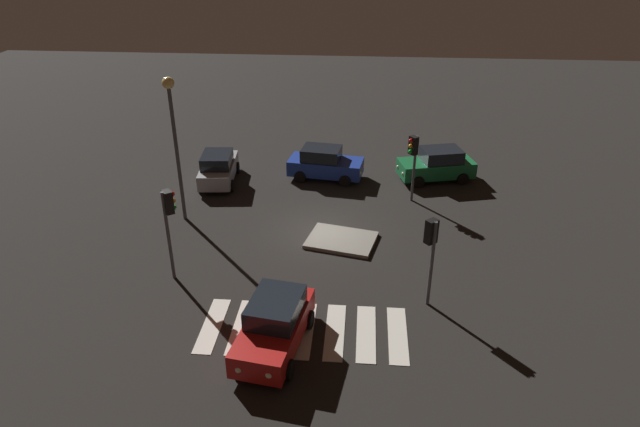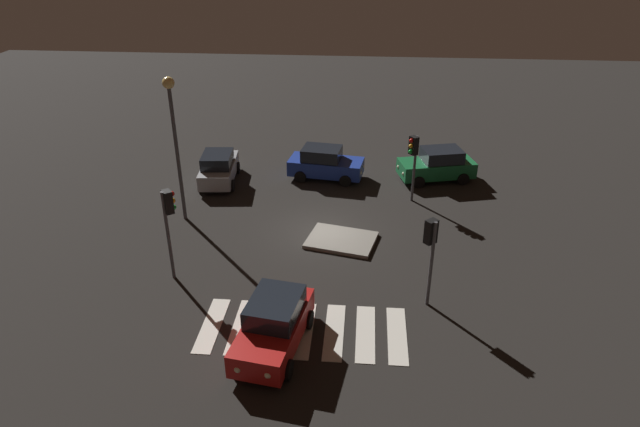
{
  "view_description": "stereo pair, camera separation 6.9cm",
  "coord_description": "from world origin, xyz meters",
  "px_view_note": "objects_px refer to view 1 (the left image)",
  "views": [
    {
      "loc": [
        1.9,
        -23.55,
        13.43
      ],
      "look_at": [
        0.0,
        0.0,
        1.0
      ],
      "focal_mm": 31.29,
      "sensor_mm": 36.0,
      "label": 1
    },
    {
      "loc": [
        1.97,
        -23.54,
        13.43
      ],
      "look_at": [
        0.0,
        0.0,
        1.0
      ],
      "focal_mm": 31.29,
      "sensor_mm": 36.0,
      "label": 2
    }
  ],
  "objects_px": {
    "car_blue": "(325,163)",
    "traffic_light_north": "(413,153)",
    "car_red": "(275,325)",
    "traffic_island": "(341,240)",
    "traffic_light_east": "(431,241)",
    "street_lamp": "(173,125)",
    "car_green": "(437,165)",
    "car_silver": "(218,168)",
    "traffic_light_south": "(169,213)"
  },
  "relations": [
    {
      "from": "car_blue",
      "to": "traffic_light_south",
      "type": "distance_m",
      "value": 12.26
    },
    {
      "from": "car_blue",
      "to": "street_lamp",
      "type": "distance_m",
      "value": 9.64
    },
    {
      "from": "car_blue",
      "to": "traffic_light_east",
      "type": "bearing_deg",
      "value": -59.7
    },
    {
      "from": "car_blue",
      "to": "street_lamp",
      "type": "height_order",
      "value": "street_lamp"
    },
    {
      "from": "traffic_island",
      "to": "traffic_light_north",
      "type": "relative_size",
      "value": 0.96
    },
    {
      "from": "traffic_light_east",
      "to": "street_lamp",
      "type": "height_order",
      "value": "street_lamp"
    },
    {
      "from": "traffic_island",
      "to": "car_red",
      "type": "relative_size",
      "value": 0.78
    },
    {
      "from": "car_green",
      "to": "traffic_light_south",
      "type": "height_order",
      "value": "traffic_light_south"
    },
    {
      "from": "car_green",
      "to": "car_silver",
      "type": "xyz_separation_m",
      "value": [
        -12.55,
        -1.38,
        -0.03
      ]
    },
    {
      "from": "car_blue",
      "to": "car_silver",
      "type": "distance_m",
      "value": 6.13
    },
    {
      "from": "traffic_island",
      "to": "car_silver",
      "type": "bearing_deg",
      "value": 139.77
    },
    {
      "from": "car_red",
      "to": "car_green",
      "type": "bearing_deg",
      "value": 163.65
    },
    {
      "from": "car_red",
      "to": "car_silver",
      "type": "bearing_deg",
      "value": -149.42
    },
    {
      "from": "car_red",
      "to": "traffic_light_south",
      "type": "relative_size",
      "value": 1.13
    },
    {
      "from": "car_green",
      "to": "traffic_light_north",
      "type": "relative_size",
      "value": 1.24
    },
    {
      "from": "traffic_island",
      "to": "car_green",
      "type": "relative_size",
      "value": 0.77
    },
    {
      "from": "car_blue",
      "to": "car_silver",
      "type": "height_order",
      "value": "car_blue"
    },
    {
      "from": "traffic_light_east",
      "to": "street_lamp",
      "type": "relative_size",
      "value": 0.51
    },
    {
      "from": "car_silver",
      "to": "traffic_light_south",
      "type": "xyz_separation_m",
      "value": [
        0.55,
        -9.69,
        2.16
      ]
    },
    {
      "from": "traffic_light_south",
      "to": "car_red",
      "type": "bearing_deg",
      "value": -76.72
    },
    {
      "from": "traffic_island",
      "to": "traffic_light_south",
      "type": "height_order",
      "value": "traffic_light_south"
    },
    {
      "from": "traffic_light_south",
      "to": "traffic_island",
      "type": "bearing_deg",
      "value": -10.24
    },
    {
      "from": "traffic_light_east",
      "to": "traffic_light_north",
      "type": "bearing_deg",
      "value": -40.59
    },
    {
      "from": "car_blue",
      "to": "traffic_light_east",
      "type": "xyz_separation_m",
      "value": [
        4.84,
        -11.72,
        1.88
      ]
    },
    {
      "from": "traffic_light_north",
      "to": "traffic_light_east",
      "type": "height_order",
      "value": "same"
    },
    {
      "from": "traffic_light_south",
      "to": "traffic_light_north",
      "type": "height_order",
      "value": "traffic_light_south"
    },
    {
      "from": "car_red",
      "to": "traffic_light_north",
      "type": "distance_m",
      "value": 13.37
    },
    {
      "from": "car_blue",
      "to": "car_green",
      "type": "distance_m",
      "value": 6.52
    },
    {
      "from": "car_silver",
      "to": "street_lamp",
      "type": "xyz_separation_m",
      "value": [
        -0.66,
        -4.55,
        4.08
      ]
    },
    {
      "from": "traffic_island",
      "to": "car_silver",
      "type": "height_order",
      "value": "car_silver"
    },
    {
      "from": "car_silver",
      "to": "street_lamp",
      "type": "distance_m",
      "value": 6.15
    },
    {
      "from": "car_blue",
      "to": "traffic_light_north",
      "type": "distance_m",
      "value": 5.8
    },
    {
      "from": "car_silver",
      "to": "traffic_light_east",
      "type": "bearing_deg",
      "value": -139.58
    },
    {
      "from": "car_green",
      "to": "traffic_light_east",
      "type": "bearing_deg",
      "value": 68.04
    },
    {
      "from": "traffic_light_north",
      "to": "car_silver",
      "type": "bearing_deg",
      "value": -47.89
    },
    {
      "from": "car_red",
      "to": "street_lamp",
      "type": "bearing_deg",
      "value": -137.39
    },
    {
      "from": "street_lamp",
      "to": "car_green",
      "type": "bearing_deg",
      "value": 24.18
    },
    {
      "from": "traffic_light_south",
      "to": "traffic_light_east",
      "type": "bearing_deg",
      "value": -42.42
    },
    {
      "from": "car_blue",
      "to": "street_lamp",
      "type": "relative_size",
      "value": 0.62
    },
    {
      "from": "traffic_light_south",
      "to": "traffic_light_north",
      "type": "bearing_deg",
      "value": 1.05
    },
    {
      "from": "car_red",
      "to": "car_silver",
      "type": "height_order",
      "value": "car_red"
    },
    {
      "from": "car_green",
      "to": "street_lamp",
      "type": "bearing_deg",
      "value": 10.11
    },
    {
      "from": "car_green",
      "to": "traffic_island",
      "type": "bearing_deg",
      "value": 41.69
    },
    {
      "from": "street_lamp",
      "to": "car_red",
      "type": "bearing_deg",
      "value": -56.55
    },
    {
      "from": "traffic_light_north",
      "to": "street_lamp",
      "type": "height_order",
      "value": "street_lamp"
    },
    {
      "from": "traffic_light_north",
      "to": "street_lamp",
      "type": "bearing_deg",
      "value": -25.07
    },
    {
      "from": "car_silver",
      "to": "traffic_light_north",
      "type": "bearing_deg",
      "value": -103.69
    },
    {
      "from": "traffic_light_east",
      "to": "car_silver",
      "type": "bearing_deg",
      "value": 4.69
    },
    {
      "from": "traffic_light_east",
      "to": "car_green",
      "type": "bearing_deg",
      "value": -48.82
    },
    {
      "from": "car_blue",
      "to": "traffic_island",
      "type": "bearing_deg",
      "value": -71.84
    }
  ]
}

